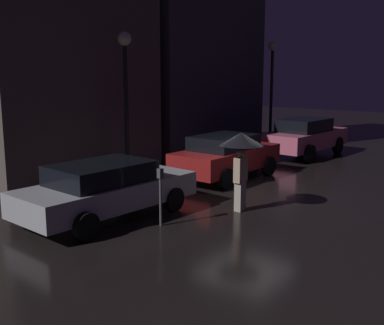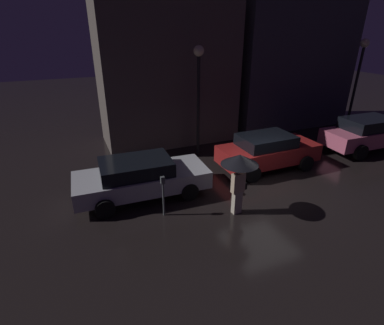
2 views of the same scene
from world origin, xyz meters
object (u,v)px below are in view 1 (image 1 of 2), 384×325
at_px(parked_car_red, 226,156).
at_px(pedestrian_with_umbrella, 241,147).
at_px(parked_car_pink, 305,136).
at_px(street_lamp_far, 272,72).
at_px(street_lamp_near, 125,76).
at_px(parked_car_silver, 106,189).
at_px(parking_meter, 160,191).

relative_size(parked_car_red, pedestrian_with_umbrella, 2.06).
xyz_separation_m(parked_car_pink, pedestrian_with_umbrella, (-8.41, -2.32, 0.81)).
distance_m(parked_car_pink, street_lamp_far, 4.08).
xyz_separation_m(street_lamp_near, street_lamp_far, (9.29, -0.01, 0.08)).
relative_size(parked_car_pink, street_lamp_near, 0.96).
xyz_separation_m(parked_car_pink, street_lamp_near, (-7.56, 2.66, 2.51)).
bearing_deg(street_lamp_far, parked_car_silver, -167.64).
distance_m(parked_car_red, pedestrian_with_umbrella, 3.82).
distance_m(pedestrian_with_umbrella, street_lamp_near, 5.32).
bearing_deg(street_lamp_near, street_lamp_far, -0.07).
height_order(parking_meter, street_lamp_far, street_lamp_far).
bearing_deg(street_lamp_far, street_lamp_near, 179.93).
height_order(parked_car_silver, parking_meter, parked_car_silver).
xyz_separation_m(parked_car_silver, parking_meter, (0.35, -1.45, 0.11)).
bearing_deg(parking_meter, pedestrian_with_umbrella, -19.05).
bearing_deg(parked_car_silver, pedestrian_with_umbrella, -39.00).
bearing_deg(parked_car_pink, parking_meter, -169.28).
height_order(parked_car_red, pedestrian_with_umbrella, pedestrian_with_umbrella).
xyz_separation_m(parked_car_silver, street_lamp_far, (12.63, 2.77, 2.69)).
xyz_separation_m(parked_car_pink, parking_meter, (-10.56, -1.57, 0.01)).
xyz_separation_m(parked_car_red, street_lamp_far, (7.31, 2.55, 2.65)).
bearing_deg(parking_meter, parked_car_red, 18.57).
distance_m(parked_car_red, parking_meter, 5.25).
bearing_deg(street_lamp_near, parked_car_pink, -19.34).
relative_size(parked_car_red, street_lamp_near, 0.87).
distance_m(pedestrian_with_umbrella, parking_meter, 2.41).
distance_m(parked_car_red, parked_car_pink, 5.59).
bearing_deg(parking_meter, parked_car_pink, 8.47).
height_order(parked_car_silver, parked_car_pink, parked_car_pink).
bearing_deg(parked_car_silver, parking_meter, -74.27).
bearing_deg(parking_meter, street_lamp_far, 18.94).
height_order(parking_meter, street_lamp_near, street_lamp_near).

